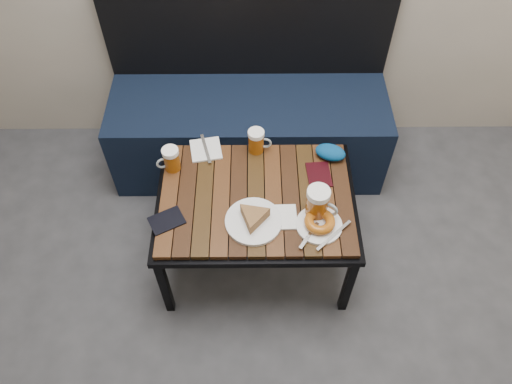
{
  "coord_description": "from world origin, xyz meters",
  "views": [
    {
      "loc": [
        -0.16,
        -0.12,
        2.13
      ],
      "look_at": [
        -0.15,
        1.13,
        0.5
      ],
      "focal_mm": 35.0,
      "sensor_mm": 36.0,
      "label": 1
    }
  ],
  "objects_px": {
    "beer_mug_right": "(318,203)",
    "knit_pouch": "(330,152)",
    "plate_pie": "(254,219)",
    "cafe_table": "(256,202)",
    "bench": "(249,123)",
    "plate_bagel": "(319,223)",
    "beer_mug_left": "(171,159)",
    "passport_navy": "(167,220)",
    "passport_burgundy": "(319,175)",
    "beer_mug_centre": "(257,141)"
  },
  "relations": [
    {
      "from": "beer_mug_right",
      "to": "cafe_table",
      "type": "bearing_deg",
      "value": -174.84
    },
    {
      "from": "beer_mug_right",
      "to": "passport_burgundy",
      "type": "bearing_deg",
      "value": 107.97
    },
    {
      "from": "bench",
      "to": "knit_pouch",
      "type": "distance_m",
      "value": 0.6
    },
    {
      "from": "bench",
      "to": "plate_pie",
      "type": "height_order",
      "value": "bench"
    },
    {
      "from": "beer_mug_right",
      "to": "plate_pie",
      "type": "bearing_deg",
      "value": -145.18
    },
    {
      "from": "beer_mug_left",
      "to": "plate_pie",
      "type": "xyz_separation_m",
      "value": [
        0.35,
        -0.29,
        -0.03
      ]
    },
    {
      "from": "beer_mug_centre",
      "to": "cafe_table",
      "type": "bearing_deg",
      "value": -87.77
    },
    {
      "from": "plate_bagel",
      "to": "knit_pouch",
      "type": "height_order",
      "value": "knit_pouch"
    },
    {
      "from": "bench",
      "to": "passport_navy",
      "type": "height_order",
      "value": "bench"
    },
    {
      "from": "beer_mug_right",
      "to": "knit_pouch",
      "type": "distance_m",
      "value": 0.32
    },
    {
      "from": "plate_bagel",
      "to": "passport_navy",
      "type": "relative_size",
      "value": 1.65
    },
    {
      "from": "beer_mug_centre",
      "to": "passport_burgundy",
      "type": "bearing_deg",
      "value": -25.82
    },
    {
      "from": "knit_pouch",
      "to": "plate_bagel",
      "type": "bearing_deg",
      "value": -102.06
    },
    {
      "from": "plate_pie",
      "to": "passport_burgundy",
      "type": "relative_size",
      "value": 1.65
    },
    {
      "from": "cafe_table",
      "to": "beer_mug_centre",
      "type": "height_order",
      "value": "beer_mug_centre"
    },
    {
      "from": "beer_mug_centre",
      "to": "plate_bagel",
      "type": "bearing_deg",
      "value": -55.98
    },
    {
      "from": "plate_pie",
      "to": "plate_bagel",
      "type": "distance_m",
      "value": 0.26
    },
    {
      "from": "cafe_table",
      "to": "beer_mug_left",
      "type": "relative_size",
      "value": 7.31
    },
    {
      "from": "bench",
      "to": "beer_mug_centre",
      "type": "distance_m",
      "value": 0.45
    },
    {
      "from": "passport_burgundy",
      "to": "bench",
      "type": "bearing_deg",
      "value": 116.1
    },
    {
      "from": "cafe_table",
      "to": "passport_burgundy",
      "type": "distance_m",
      "value": 0.3
    },
    {
      "from": "plate_bagel",
      "to": "passport_navy",
      "type": "bearing_deg",
      "value": 177.22
    },
    {
      "from": "plate_pie",
      "to": "passport_navy",
      "type": "relative_size",
      "value": 1.71
    },
    {
      "from": "beer_mug_right",
      "to": "knit_pouch",
      "type": "xyz_separation_m",
      "value": [
        0.08,
        0.31,
        -0.05
      ]
    },
    {
      "from": "beer_mug_left",
      "to": "beer_mug_right",
      "type": "bearing_deg",
      "value": 137.22
    },
    {
      "from": "bench",
      "to": "knit_pouch",
      "type": "bearing_deg",
      "value": -49.07
    },
    {
      "from": "beer_mug_centre",
      "to": "plate_bagel",
      "type": "height_order",
      "value": "beer_mug_centre"
    },
    {
      "from": "cafe_table",
      "to": "knit_pouch",
      "type": "xyz_separation_m",
      "value": [
        0.33,
        0.22,
        0.07
      ]
    },
    {
      "from": "beer_mug_right",
      "to": "plate_pie",
      "type": "relative_size",
      "value": 0.65
    },
    {
      "from": "passport_burgundy",
      "to": "knit_pouch",
      "type": "xyz_separation_m",
      "value": [
        0.06,
        0.11,
        0.03
      ]
    },
    {
      "from": "plate_pie",
      "to": "knit_pouch",
      "type": "xyz_separation_m",
      "value": [
        0.34,
        0.35,
        0.0
      ]
    },
    {
      "from": "passport_navy",
      "to": "knit_pouch",
      "type": "xyz_separation_m",
      "value": [
        0.69,
        0.34,
        0.03
      ]
    },
    {
      "from": "plate_pie",
      "to": "passport_navy",
      "type": "height_order",
      "value": "plate_pie"
    },
    {
      "from": "plate_pie",
      "to": "cafe_table",
      "type": "bearing_deg",
      "value": 85.31
    },
    {
      "from": "beer_mug_left",
      "to": "beer_mug_centre",
      "type": "height_order",
      "value": "same"
    },
    {
      "from": "bench",
      "to": "cafe_table",
      "type": "bearing_deg",
      "value": -87.1
    },
    {
      "from": "cafe_table",
      "to": "beer_mug_left",
      "type": "height_order",
      "value": "beer_mug_left"
    },
    {
      "from": "plate_pie",
      "to": "plate_bagel",
      "type": "height_order",
      "value": "plate_pie"
    },
    {
      "from": "cafe_table",
      "to": "plate_pie",
      "type": "xyz_separation_m",
      "value": [
        -0.01,
        -0.13,
        0.07
      ]
    },
    {
      "from": "passport_navy",
      "to": "passport_burgundy",
      "type": "distance_m",
      "value": 0.67
    },
    {
      "from": "beer_mug_right",
      "to": "bench",
      "type": "bearing_deg",
      "value": 136.65
    },
    {
      "from": "plate_pie",
      "to": "passport_navy",
      "type": "distance_m",
      "value": 0.35
    },
    {
      "from": "beer_mug_right",
      "to": "passport_burgundy",
      "type": "distance_m",
      "value": 0.22
    },
    {
      "from": "passport_navy",
      "to": "knit_pouch",
      "type": "relative_size",
      "value": 0.99
    },
    {
      "from": "bench",
      "to": "passport_burgundy",
      "type": "relative_size",
      "value": 10.11
    },
    {
      "from": "beer_mug_centre",
      "to": "beer_mug_left",
      "type": "bearing_deg",
      "value": -161.07
    },
    {
      "from": "bench",
      "to": "plate_pie",
      "type": "relative_size",
      "value": 6.11
    },
    {
      "from": "cafe_table",
      "to": "beer_mug_right",
      "type": "xyz_separation_m",
      "value": [
        0.24,
        -0.09,
        0.12
      ]
    },
    {
      "from": "cafe_table",
      "to": "passport_burgundy",
      "type": "relative_size",
      "value": 6.06
    },
    {
      "from": "bench",
      "to": "beer_mug_left",
      "type": "bearing_deg",
      "value": -124.76
    }
  ]
}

